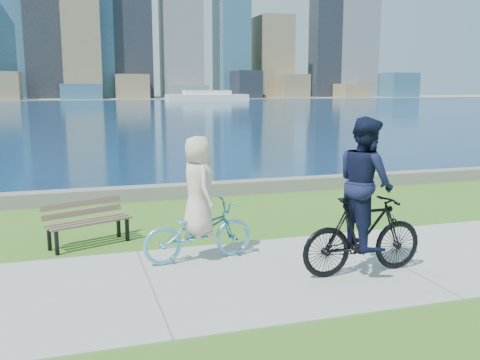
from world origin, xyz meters
name	(u,v)px	position (x,y,z in m)	size (l,w,h in m)	color
ground	(151,288)	(0.00, 0.00, 0.00)	(320.00, 320.00, 0.00)	#33631A
concrete_path	(151,287)	(0.00, 0.00, 0.01)	(80.00, 3.50, 0.02)	#969691
seawall	(116,195)	(0.00, 6.20, 0.17)	(90.00, 0.50, 0.35)	slate
bay_water	(78,107)	(0.00, 72.00, 0.00)	(320.00, 131.00, 0.01)	#0B284B
far_shore	(74,99)	(0.00, 130.00, 0.06)	(320.00, 30.00, 0.12)	gray
ferry_far	(207,97)	(24.97, 96.64, 0.91)	(16.07, 4.59, 2.18)	white
park_bench	(87,219)	(-0.81, 2.51, 0.49)	(1.63, 1.08, 0.80)	black
cyclist_woman	(198,215)	(0.94, 0.97, 0.79)	(0.88, 1.96, 2.08)	#55ADD0
cyclist_man	(364,209)	(3.21, -0.42, 1.04)	(0.76, 2.03, 2.43)	black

